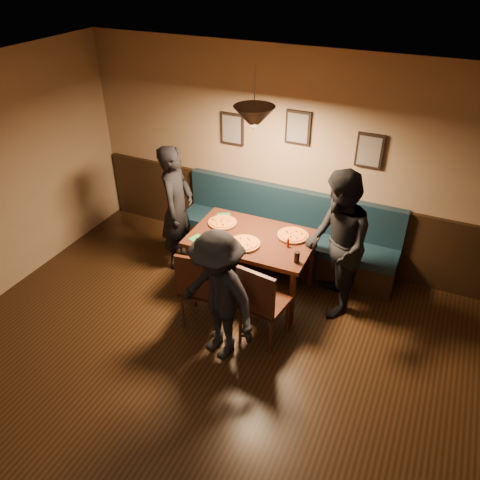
{
  "coord_description": "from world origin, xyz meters",
  "views": [
    {
      "loc": [
        1.72,
        -1.96,
        3.85
      ],
      "look_at": [
        -0.16,
        2.12,
        0.95
      ],
      "focal_mm": 35.49,
      "sensor_mm": 36.0,
      "label": 1
    }
  ],
  "objects_px": {
    "booth_bench": "(285,231)",
    "chair_near_left": "(203,285)",
    "chair_near_right": "(265,301)",
    "diner_front": "(218,297)",
    "dining_table": "(252,263)",
    "soda_glass": "(297,257)",
    "tabasco_bottle": "(288,242)",
    "diner_right": "(337,245)",
    "diner_left": "(177,208)"
  },
  "relations": [
    {
      "from": "booth_bench",
      "to": "chair_near_left",
      "type": "bearing_deg",
      "value": -105.96
    },
    {
      "from": "chair_near_right",
      "to": "diner_front",
      "type": "xyz_separation_m",
      "value": [
        -0.35,
        -0.42,
        0.25
      ]
    },
    {
      "from": "booth_bench",
      "to": "dining_table",
      "type": "distance_m",
      "value": 0.76
    },
    {
      "from": "chair_near_right",
      "to": "soda_glass",
      "type": "xyz_separation_m",
      "value": [
        0.19,
        0.45,
        0.35
      ]
    },
    {
      "from": "diner_front",
      "to": "soda_glass",
      "type": "distance_m",
      "value": 1.02
    },
    {
      "from": "chair_near_left",
      "to": "diner_front",
      "type": "bearing_deg",
      "value": -52.64
    },
    {
      "from": "chair_near_left",
      "to": "chair_near_right",
      "type": "distance_m",
      "value": 0.74
    },
    {
      "from": "tabasco_bottle",
      "to": "chair_near_left",
      "type": "bearing_deg",
      "value": -134.84
    },
    {
      "from": "soda_glass",
      "to": "tabasco_bottle",
      "type": "relative_size",
      "value": 0.99
    },
    {
      "from": "chair_near_left",
      "to": "diner_front",
      "type": "xyz_separation_m",
      "value": [
        0.38,
        -0.37,
        0.25
      ]
    },
    {
      "from": "dining_table",
      "to": "diner_right",
      "type": "relative_size",
      "value": 0.83
    },
    {
      "from": "tabasco_bottle",
      "to": "dining_table",
      "type": "bearing_deg",
      "value": 176.07
    },
    {
      "from": "dining_table",
      "to": "diner_right",
      "type": "xyz_separation_m",
      "value": [
        1.0,
        0.09,
        0.5
      ]
    },
    {
      "from": "diner_right",
      "to": "soda_glass",
      "type": "relative_size",
      "value": 13.41
    },
    {
      "from": "chair_near_left",
      "to": "diner_front",
      "type": "height_order",
      "value": "diner_front"
    },
    {
      "from": "diner_left",
      "to": "diner_front",
      "type": "relative_size",
      "value": 1.13
    },
    {
      "from": "chair_near_right",
      "to": "tabasco_bottle",
      "type": "relative_size",
      "value": 7.58
    },
    {
      "from": "chair_near_left",
      "to": "soda_glass",
      "type": "xyz_separation_m",
      "value": [
        0.92,
        0.49,
        0.35
      ]
    },
    {
      "from": "diner_left",
      "to": "booth_bench",
      "type": "bearing_deg",
      "value": -75.5
    },
    {
      "from": "booth_bench",
      "to": "diner_front",
      "type": "relative_size",
      "value": 1.98
    },
    {
      "from": "dining_table",
      "to": "chair_near_right",
      "type": "relative_size",
      "value": 1.46
    },
    {
      "from": "booth_bench",
      "to": "tabasco_bottle",
      "type": "height_order",
      "value": "booth_bench"
    },
    {
      "from": "booth_bench",
      "to": "chair_near_right",
      "type": "distance_m",
      "value": 1.49
    },
    {
      "from": "diner_left",
      "to": "diner_front",
      "type": "bearing_deg",
      "value": -146.11
    },
    {
      "from": "booth_bench",
      "to": "diner_left",
      "type": "relative_size",
      "value": 1.75
    },
    {
      "from": "chair_near_left",
      "to": "diner_front",
      "type": "distance_m",
      "value": 0.59
    },
    {
      "from": "diner_front",
      "to": "booth_bench",
      "type": "bearing_deg",
      "value": 107.67
    },
    {
      "from": "dining_table",
      "to": "chair_near_left",
      "type": "bearing_deg",
      "value": -110.2
    },
    {
      "from": "diner_left",
      "to": "soda_glass",
      "type": "bearing_deg",
      "value": -113.4
    },
    {
      "from": "diner_front",
      "to": "tabasco_bottle",
      "type": "bearing_deg",
      "value": 91.61
    },
    {
      "from": "dining_table",
      "to": "chair_near_right",
      "type": "xyz_separation_m",
      "value": [
        0.47,
        -0.73,
        0.11
      ]
    },
    {
      "from": "booth_bench",
      "to": "soda_glass",
      "type": "bearing_deg",
      "value": -63.98
    },
    {
      "from": "dining_table",
      "to": "chair_near_left",
      "type": "height_order",
      "value": "chair_near_left"
    },
    {
      "from": "dining_table",
      "to": "diner_front",
      "type": "distance_m",
      "value": 1.2
    },
    {
      "from": "chair_near_right",
      "to": "diner_right",
      "type": "height_order",
      "value": "diner_right"
    },
    {
      "from": "chair_near_right",
      "to": "diner_left",
      "type": "distance_m",
      "value": 1.85
    },
    {
      "from": "dining_table",
      "to": "chair_near_left",
      "type": "relative_size",
      "value": 1.45
    },
    {
      "from": "booth_bench",
      "to": "diner_front",
      "type": "distance_m",
      "value": 1.89
    },
    {
      "from": "dining_table",
      "to": "tabasco_bottle",
      "type": "bearing_deg",
      "value": -5.0
    },
    {
      "from": "diner_front",
      "to": "diner_right",
      "type": "bearing_deg",
      "value": 73.28
    },
    {
      "from": "diner_left",
      "to": "diner_front",
      "type": "xyz_separation_m",
      "value": [
        1.24,
        -1.28,
        -0.1
      ]
    },
    {
      "from": "diner_front",
      "to": "soda_glass",
      "type": "xyz_separation_m",
      "value": [
        0.54,
        0.86,
        0.1
      ]
    },
    {
      "from": "diner_left",
      "to": "diner_front",
      "type": "height_order",
      "value": "diner_left"
    },
    {
      "from": "booth_bench",
      "to": "tabasco_bottle",
      "type": "bearing_deg",
      "value": -68.47
    },
    {
      "from": "diner_right",
      "to": "soda_glass",
      "type": "height_order",
      "value": "diner_right"
    },
    {
      "from": "diner_left",
      "to": "soda_glass",
      "type": "distance_m",
      "value": 1.83
    },
    {
      "from": "tabasco_bottle",
      "to": "soda_glass",
      "type": "bearing_deg",
      "value": -52.0
    },
    {
      "from": "booth_bench",
      "to": "diner_right",
      "type": "bearing_deg",
      "value": -37.7
    },
    {
      "from": "dining_table",
      "to": "diner_left",
      "type": "bearing_deg",
      "value": 171.95
    },
    {
      "from": "diner_left",
      "to": "tabasco_bottle",
      "type": "distance_m",
      "value": 1.6
    }
  ]
}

